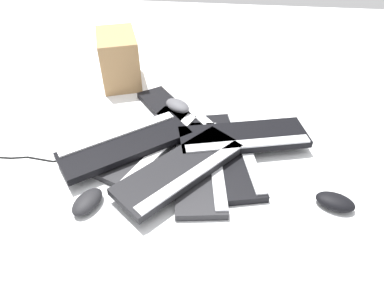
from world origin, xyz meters
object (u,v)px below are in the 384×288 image
object	(u,v)px
keyboard_2	(230,153)
keyboard_0	(150,144)
keyboard_3	(179,115)
mouse_2	(101,159)
cardboard_box	(119,59)
keyboard_5	(126,144)
keyboard_6	(182,169)
mouse_1	(335,202)
keyboard_1	(199,164)
keyboard_4	(244,137)
mouse_3	(177,106)
mouse_0	(87,202)

from	to	relation	value
keyboard_2	keyboard_0	bearing A→B (deg)	-3.59
keyboard_3	mouse_2	size ratio (longest dim) A/B	3.99
cardboard_box	keyboard_3	bearing A→B (deg)	139.01
keyboard_5	mouse_2	bearing A→B (deg)	37.54
keyboard_2	keyboard_6	distance (m)	0.20
keyboard_0	keyboard_2	xyz separation A→B (m)	(-0.28, 0.02, 0.00)
keyboard_6	mouse_1	bearing A→B (deg)	172.35
keyboard_0	keyboard_1	size ratio (longest dim) A/B	1.01
keyboard_2	keyboard_3	bearing A→B (deg)	-45.40
keyboard_4	keyboard_6	distance (m)	0.26
keyboard_2	mouse_3	size ratio (longest dim) A/B	4.21
keyboard_1	keyboard_0	bearing A→B (deg)	-25.16
mouse_1	keyboard_1	bearing A→B (deg)	-178.64
keyboard_5	cardboard_box	world-z (taller)	cardboard_box
keyboard_5	keyboard_6	distance (m)	0.23
keyboard_6	mouse_3	bearing A→B (deg)	-79.31
keyboard_1	keyboard_2	xyz separation A→B (m)	(-0.10, -0.07, 0.00)
keyboard_6	keyboard_0	bearing A→B (deg)	-47.31
keyboard_5	keyboard_6	world-z (taller)	same
mouse_1	keyboard_6	bearing A→B (deg)	-169.91
keyboard_2	keyboard_4	world-z (taller)	keyboard_4
keyboard_4	mouse_1	distance (m)	0.36
keyboard_4	mouse_1	world-z (taller)	keyboard_4
keyboard_2	mouse_0	xyz separation A→B (m)	(0.40, 0.27, 0.01)
keyboard_2	mouse_2	world-z (taller)	mouse_2
mouse_1	cardboard_box	bearing A→B (deg)	158.83
keyboard_1	keyboard_5	xyz separation A→B (m)	(0.25, -0.04, 0.03)
keyboard_5	mouse_3	world-z (taller)	mouse_3
cardboard_box	mouse_2	bearing A→B (deg)	99.06
keyboard_2	keyboard_3	size ratio (longest dim) A/B	1.05
mouse_1	keyboard_5	bearing A→B (deg)	-175.66
mouse_1	cardboard_box	size ratio (longest dim) A/B	0.43
keyboard_0	keyboard_4	bearing A→B (deg)	-173.32
keyboard_0	keyboard_5	world-z (taller)	keyboard_5
keyboard_0	mouse_3	distance (m)	0.22
keyboard_5	mouse_3	xyz separation A→B (m)	(-0.14, -0.25, 0.01)
keyboard_6	mouse_1	xyz separation A→B (m)	(-0.46, 0.06, -0.02)
keyboard_3	mouse_1	distance (m)	0.65
keyboard_3	keyboard_6	world-z (taller)	keyboard_6
keyboard_3	mouse_3	bearing A→B (deg)	-61.53
mouse_3	cardboard_box	bearing A→B (deg)	-2.55
mouse_1	mouse_2	size ratio (longest dim) A/B	1.00
keyboard_1	cardboard_box	size ratio (longest dim) A/B	1.79
keyboard_3	mouse_2	bearing A→B (deg)	53.87
keyboard_1	keyboard_5	world-z (taller)	keyboard_5
keyboard_3	keyboard_5	world-z (taller)	keyboard_5
keyboard_6	mouse_1	distance (m)	0.46
keyboard_2	mouse_2	distance (m)	0.43
keyboard_1	keyboard_4	size ratio (longest dim) A/B	0.99
keyboard_0	mouse_2	xyz separation A→B (m)	(0.14, 0.10, 0.01)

